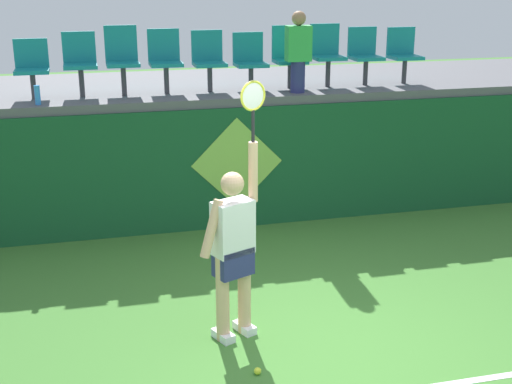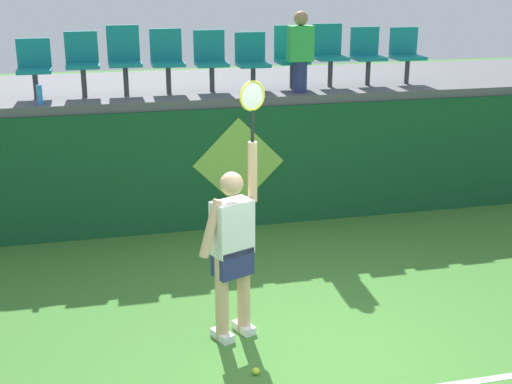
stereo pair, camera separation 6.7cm
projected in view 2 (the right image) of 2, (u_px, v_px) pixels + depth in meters
ground_plane at (329, 361)px, 6.45m from camera, size 40.00×40.00×0.00m
court_back_wall at (242, 167)px, 9.64m from camera, size 12.92×0.20×1.69m
spectator_platform at (222, 86)px, 10.66m from camera, size 12.92×2.91×0.12m
tennis_player at (233, 246)px, 6.62m from camera, size 0.71×0.39×2.51m
tennis_ball at (256, 371)px, 6.23m from camera, size 0.07×0.07×0.07m
water_bottle at (40, 95)px, 8.85m from camera, size 0.07×0.07×0.25m
stadium_chair_0 at (34, 65)px, 9.23m from camera, size 0.44×0.42×0.77m
stadium_chair_1 at (82, 60)px, 9.36m from camera, size 0.44×0.42×0.85m
stadium_chair_2 at (124, 57)px, 9.48m from camera, size 0.44×0.42×0.92m
stadium_chair_3 at (167, 57)px, 9.61m from camera, size 0.44×0.42×0.86m
stadium_chair_4 at (211, 58)px, 9.75m from camera, size 0.44×0.42×0.83m
stadium_chair_5 at (252, 59)px, 9.89m from camera, size 0.44×0.42×0.79m
stadium_chair_6 at (291, 54)px, 10.01m from camera, size 0.44×0.42×0.88m
stadium_chair_7 at (329, 52)px, 10.13m from camera, size 0.44×0.42×0.89m
stadium_chair_8 at (367, 53)px, 10.27m from camera, size 0.44×0.42×0.83m
stadium_chair_9 at (406, 52)px, 10.41m from camera, size 0.44×0.42×0.82m
spectator_0 at (300, 50)px, 9.56m from camera, size 0.34×0.20×1.11m
wall_signage_mount at (239, 227)px, 9.79m from camera, size 1.27×0.01×1.57m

